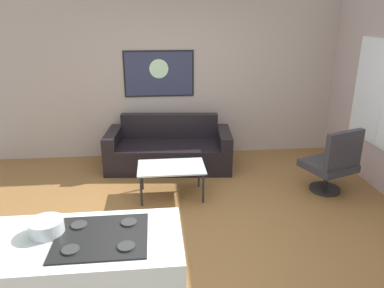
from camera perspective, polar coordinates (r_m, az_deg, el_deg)
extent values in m
cube|color=brown|center=(4.30, 1.05, -13.19)|extent=(6.40, 6.40, 0.04)
cube|color=#B19E93|center=(6.09, -1.66, 11.08)|extent=(6.40, 0.05, 2.80)
cube|color=black|center=(5.77, -3.63, -1.80)|extent=(1.64, 0.97, 0.40)
cube|color=black|center=(5.96, -3.55, 2.92)|extent=(1.58, 0.31, 0.39)
cube|color=black|center=(5.85, -12.23, -0.89)|extent=(0.26, 0.84, 0.60)
cube|color=black|center=(5.76, 5.07, -0.85)|extent=(0.26, 0.84, 0.60)
cube|color=silver|center=(4.79, -3.28, -3.65)|extent=(0.88, 0.55, 0.02)
cylinder|color=#232326|center=(4.67, -7.98, -7.36)|extent=(0.03, 0.03, 0.41)
cylinder|color=#232326|center=(4.70, 1.77, -6.98)|extent=(0.03, 0.03, 0.41)
cylinder|color=#232326|center=(5.09, -7.83, -4.99)|extent=(0.03, 0.03, 0.41)
cylinder|color=#232326|center=(5.11, 1.08, -4.65)|extent=(0.03, 0.03, 0.41)
cylinder|color=black|center=(5.41, 20.12, -6.65)|extent=(0.42, 0.42, 0.04)
cylinder|color=black|center=(5.34, 20.37, -4.79)|extent=(0.06, 0.06, 0.35)
cube|color=#302F34|center=(5.27, 20.57, -3.18)|extent=(0.75, 0.74, 0.10)
cube|color=#302F34|center=(5.04, 22.77, -0.88)|extent=(0.58, 0.28, 0.50)
cube|color=black|center=(2.54, -14.00, -13.95)|extent=(0.60, 0.52, 0.01)
cylinder|color=#2D2D2D|center=(2.45, -18.54, -15.48)|extent=(0.11, 0.11, 0.01)
cylinder|color=#2D2D2D|center=(2.39, -10.29, -15.54)|extent=(0.11, 0.11, 0.01)
cylinder|color=#2D2D2D|center=(2.68, -17.32, -12.06)|extent=(0.11, 0.11, 0.01)
cylinder|color=#2D2D2D|center=(2.63, -9.88, -12.02)|extent=(0.11, 0.11, 0.01)
cylinder|color=silver|center=(2.68, -21.80, -12.82)|extent=(0.13, 0.13, 0.01)
cylinder|color=silver|center=(2.66, -21.92, -12.02)|extent=(0.23, 0.23, 0.10)
cube|color=black|center=(6.04, -5.21, 10.93)|extent=(1.14, 0.01, 0.75)
cube|color=#30334D|center=(6.03, -5.21, 10.92)|extent=(1.09, 0.02, 0.70)
cylinder|color=#C0E8BB|center=(6.00, -5.23, 11.69)|extent=(0.31, 0.01, 0.31)
cube|color=silver|center=(5.51, 27.92, 6.83)|extent=(0.02, 1.42, 1.43)
cube|color=white|center=(5.50, 27.83, 6.83)|extent=(0.01, 1.34, 1.35)
cube|color=silver|center=(5.50, 27.80, 6.83)|extent=(0.01, 0.04, 1.35)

